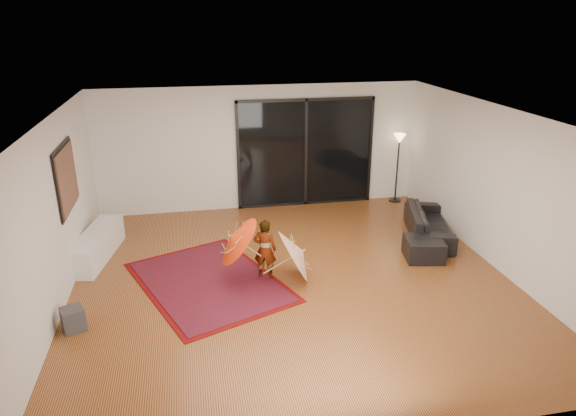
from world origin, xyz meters
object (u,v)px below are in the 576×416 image
object	(u,v)px
ottoman	(424,249)
child	(265,249)
sofa	(429,223)
media_console	(97,245)

from	to	relation	value
ottoman	child	bearing A→B (deg)	-176.60
sofa	media_console	bearing A→B (deg)	104.05
media_console	sofa	xyz separation A→B (m)	(6.20, -0.27, 0.03)
ottoman	child	world-z (taller)	child
sofa	ottoman	xyz separation A→B (m)	(-0.51, -0.88, -0.09)
sofa	ottoman	world-z (taller)	sofa
media_console	child	size ratio (longest dim) A/B	1.70
child	sofa	bearing A→B (deg)	-143.25
ottoman	media_console	bearing A→B (deg)	168.61
sofa	child	bearing A→B (deg)	123.76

